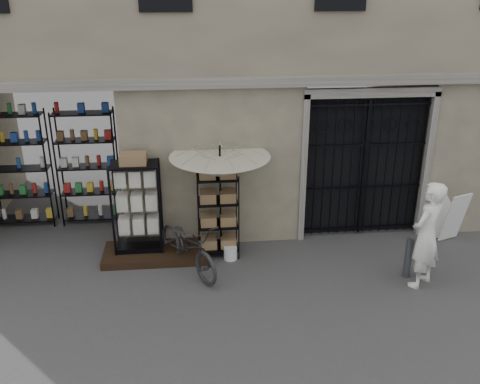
{
  "coord_description": "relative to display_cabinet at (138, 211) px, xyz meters",
  "views": [
    {
      "loc": [
        -1.67,
        -7.59,
        5.1
      ],
      "look_at": [
        -0.8,
        1.4,
        1.35
      ],
      "focal_mm": 40.0,
      "sensor_mm": 36.0,
      "label": 1
    }
  ],
  "objects": [
    {
      "name": "shop_recess",
      "position": [
        -1.79,
        1.13,
        0.58
      ],
      "size": [
        3.0,
        1.7,
        3.0
      ],
      "primitive_type": "cube",
      "color": "black",
      "rests_on": "ground"
    },
    {
      "name": "wire_rack",
      "position": [
        1.51,
        -0.1,
        -0.09
      ],
      "size": [
        0.77,
        0.57,
        1.69
      ],
      "rotation": [
        0.0,
        0.0,
        -0.05
      ],
      "color": "black",
      "rests_on": "ground"
    },
    {
      "name": "main_building",
      "position": [
        2.71,
        2.33,
        3.58
      ],
      "size": [
        14.0,
        4.0,
        9.0
      ],
      "primitive_type": "cube",
      "color": "gray",
      "rests_on": "ground"
    },
    {
      "name": "steel_bollard",
      "position": [
        4.82,
        -1.27,
        -0.55
      ],
      "size": [
        0.14,
        0.14,
        0.74
      ],
      "primitive_type": "cylinder",
      "rotation": [
        0.0,
        0.0,
        0.05
      ],
      "color": "slate",
      "rests_on": "ground"
    },
    {
      "name": "step_platform",
      "position": [
        0.31,
        -0.12,
        -0.85
      ],
      "size": [
        2.0,
        0.9,
        0.15
      ],
      "primitive_type": "cube",
      "color": "black",
      "rests_on": "ground"
    },
    {
      "name": "white_bucket",
      "position": [
        1.72,
        -0.34,
        -0.8
      ],
      "size": [
        0.3,
        0.3,
        0.24
      ],
      "primitive_type": "cylinder",
      "rotation": [
        0.0,
        0.0,
        0.23
      ],
      "color": "silver",
      "rests_on": "ground"
    },
    {
      "name": "display_cabinet",
      "position": [
        0.0,
        0.0,
        0.0
      ],
      "size": [
        0.98,
        0.77,
        1.86
      ],
      "rotation": [
        0.0,
        0.0,
        0.32
      ],
      "color": "black",
      "rests_on": "step_platform"
    },
    {
      "name": "ground",
      "position": [
        2.71,
        -1.67,
        -0.92
      ],
      "size": [
        80.0,
        80.0,
        0.0
      ],
      "primitive_type": "plane",
      "color": "black",
      "rests_on": "ground"
    },
    {
      "name": "bicycle",
      "position": [
        0.92,
        -0.65,
        -0.92
      ],
      "size": [
        1.07,
        1.19,
        1.9
      ],
      "primitive_type": "imported",
      "rotation": [
        0.0,
        0.0,
        0.53
      ],
      "color": "black",
      "rests_on": "ground"
    },
    {
      "name": "market_umbrella",
      "position": [
        1.56,
        -0.08,
        0.97
      ],
      "size": [
        2.01,
        2.04,
        2.63
      ],
      "rotation": [
        0.0,
        0.0,
        -0.29
      ],
      "color": "black",
      "rests_on": "ground"
    },
    {
      "name": "shopkeeper",
      "position": [
        4.96,
        -1.54,
        -0.92
      ],
      "size": [
        1.76,
        1.93,
        0.46
      ],
      "primitive_type": "imported",
      "rotation": [
        0.0,
        0.0,
        3.83
      ],
      "color": "white",
      "rests_on": "ground"
    },
    {
      "name": "shop_shelving",
      "position": [
        -1.84,
        1.63,
        0.33
      ],
      "size": [
        2.7,
        0.5,
        2.5
      ],
      "primitive_type": "cube",
      "color": "black",
      "rests_on": "ground"
    },
    {
      "name": "iron_gate",
      "position": [
        4.46,
        0.6,
        0.58
      ],
      "size": [
        2.5,
        0.21,
        3.0
      ],
      "color": "black",
      "rests_on": "ground"
    },
    {
      "name": "easel_sign",
      "position": [
        6.19,
        0.08,
        -0.38
      ],
      "size": [
        0.66,
        0.71,
        1.05
      ],
      "rotation": [
        0.0,
        0.0,
        0.35
      ],
      "color": "silver",
      "rests_on": "ground"
    }
  ]
}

